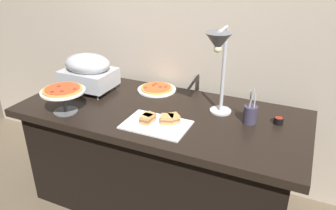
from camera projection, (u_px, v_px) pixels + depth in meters
ground_plane at (161, 200)px, 2.49m from camera, size 8.00×8.00×0.00m
back_wall at (189, 29)px, 2.39m from camera, size 4.40×0.04×2.40m
buffet_table at (161, 158)px, 2.33m from camera, size 1.90×0.84×0.76m
chafing_dish at (88, 71)px, 2.41m from camera, size 0.37×0.28×0.28m
heat_lamp at (219, 51)px, 1.85m from camera, size 0.15×0.31×0.56m
pizza_plate_front at (157, 89)px, 2.47m from camera, size 0.29×0.29×0.03m
pizza_plate_center at (63, 93)px, 2.09m from camera, size 0.28×0.28×0.17m
sandwich_platter at (158, 122)px, 1.98m from camera, size 0.39×0.26×0.06m
sauce_cup_near at (279, 120)px, 1.99m from camera, size 0.06×0.06×0.04m
utensil_holder at (250, 114)px, 1.99m from camera, size 0.08×0.08×0.23m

